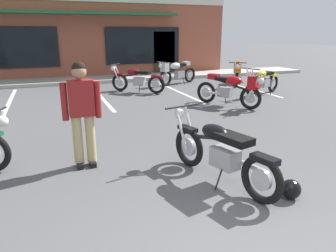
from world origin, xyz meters
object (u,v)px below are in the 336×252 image
Objects in this scene: motorcycle_silver_naked at (137,79)px; helmet_on_pavement at (291,189)px; motorcycle_red_sportbike at (231,88)px; person_in_shorts_foreground at (82,109)px; motorcycle_blue_standard at (238,72)px; motorcycle_black_cruiser at (263,81)px; motorcycle_green_cafe_racer at (176,72)px; motorcycle_foreground_classic at (220,151)px.

helmet_on_pavement is at bearing -91.08° from motorcycle_silver_naked.
person_in_shorts_foreground is at bearing -147.20° from motorcycle_red_sportbike.
motorcycle_silver_naked is 0.94× the size of motorcycle_blue_standard.
motorcycle_black_cruiser and motorcycle_green_cafe_racer have the same top height.
motorcycle_blue_standard is at bearing 55.93° from motorcycle_foreground_classic.
motorcycle_black_cruiser reaches higher than helmet_on_pavement.
motorcycle_silver_naked reaches higher than helmet_on_pavement.
motorcycle_black_cruiser is at bearing 32.16° from person_in_shorts_foreground.
motorcycle_foreground_classic and motorcycle_blue_standard have the same top height.
motorcycle_red_sportbike is 1.09× the size of motorcycle_silver_naked.
motorcycle_foreground_classic is at bearing -108.07° from motorcycle_green_cafe_racer.
motorcycle_green_cafe_racer is (1.98, 1.16, 0.07)m from motorcycle_silver_naked.
motorcycle_black_cruiser is 7.57× the size of helmet_on_pavement.
motorcycle_black_cruiser is 7.32m from helmet_on_pavement.
motorcycle_blue_standard is (2.36, 3.36, 0.00)m from motorcycle_red_sportbike.
motorcycle_foreground_classic is at bearing -35.99° from person_in_shorts_foreground.
person_in_shorts_foreground is 6.44× the size of helmet_on_pavement.
motorcycle_black_cruiser is 0.99× the size of motorcycle_green_cafe_racer.
helmet_on_pavement is (-2.09, -4.91, -0.40)m from motorcycle_red_sportbike.
person_in_shorts_foreground reaches higher than motorcycle_foreground_classic.
motorcycle_foreground_classic reaches higher than helmet_on_pavement.
person_in_shorts_foreground is at bearing -147.84° from motorcycle_black_cruiser.
motorcycle_red_sportbike is 1.02× the size of motorcycle_blue_standard.
person_in_shorts_foreground reaches higher than helmet_on_pavement.
motorcycle_black_cruiser is at bearing -26.85° from motorcycle_silver_naked.
motorcycle_foreground_classic and motorcycle_red_sportbike have the same top height.
motorcycle_black_cruiser is (1.97, 1.17, -0.07)m from motorcycle_red_sportbike.
motorcycle_green_cafe_racer is at bearing 57.92° from person_in_shorts_foreground.
motorcycle_blue_standard is at bearing -21.98° from motorcycle_green_cafe_racer.
helmet_on_pavement is at bearing -50.78° from motorcycle_foreground_classic.
motorcycle_foreground_classic is at bearing 129.22° from helmet_on_pavement.
motorcycle_black_cruiser is 7.61m from person_in_shorts_foreground.
helmet_on_pavement is (2.37, -2.04, -0.82)m from person_in_shorts_foreground.
motorcycle_black_cruiser is at bearing 48.57° from motorcycle_foreground_classic.
motorcycle_foreground_classic is 1.05× the size of motorcycle_green_cafe_racer.
motorcycle_black_cruiser and motorcycle_silver_naked have the same top height.
person_in_shorts_foreground is (-6.82, -6.24, 0.42)m from motorcycle_blue_standard.
motorcycle_foreground_classic is 8.88m from motorcycle_green_cafe_racer.
motorcycle_foreground_classic is 4.96m from motorcycle_red_sportbike.
motorcycle_silver_naked is 4.30m from motorcycle_blue_standard.
motorcycle_silver_naked and motorcycle_blue_standard have the same top height.
motorcycle_silver_naked is 8.06m from helmet_on_pavement.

